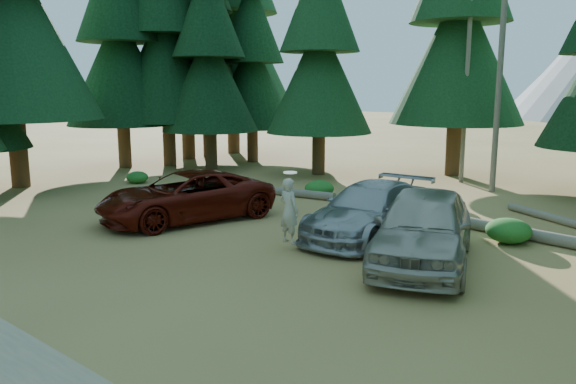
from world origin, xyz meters
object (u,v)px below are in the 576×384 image
(silver_minivan_center, at_px, (370,210))
(log_left, at_px, (284,192))
(silver_minivan_right, at_px, (423,227))
(red_pickup, at_px, (186,196))
(frisbee_player, at_px, (289,210))
(log_right, at_px, (488,226))
(log_mid, at_px, (545,216))

(silver_minivan_center, relative_size, log_left, 1.18)
(silver_minivan_center, distance_m, silver_minivan_right, 2.78)
(log_left, bearing_deg, silver_minivan_right, -37.79)
(red_pickup, distance_m, log_left, 5.40)
(frisbee_player, bearing_deg, red_pickup, -0.29)
(red_pickup, relative_size, log_right, 1.03)
(silver_minivan_right, bearing_deg, log_mid, 61.29)
(silver_minivan_center, xyz_separation_m, log_mid, (3.38, 5.58, -0.65))
(log_mid, bearing_deg, silver_minivan_right, -68.58)
(silver_minivan_right, relative_size, frisbee_player, 2.85)
(silver_minivan_right, bearing_deg, log_right, 67.68)
(silver_minivan_right, xyz_separation_m, log_left, (-8.48, 4.64, -0.78))
(red_pickup, xyz_separation_m, silver_minivan_center, (5.76, 2.10, -0.02))
(log_mid, bearing_deg, silver_minivan_center, -91.77)
(silver_minivan_center, height_order, silver_minivan_right, silver_minivan_right)
(red_pickup, xyz_separation_m, log_mid, (9.14, 7.69, -0.67))
(silver_minivan_right, distance_m, frisbee_player, 3.53)
(silver_minivan_center, height_order, log_right, silver_minivan_center)
(log_left, relative_size, log_mid, 1.41)
(frisbee_player, height_order, log_mid, frisbee_player)
(red_pickup, xyz_separation_m, silver_minivan_right, (8.16, 0.71, 0.13))
(red_pickup, relative_size, silver_minivan_center, 1.07)
(log_right, bearing_deg, silver_minivan_right, -84.39)
(red_pickup, distance_m, log_right, 9.60)
(silver_minivan_right, distance_m, log_mid, 7.09)
(red_pickup, xyz_separation_m, frisbee_player, (4.86, -0.53, 0.30))
(log_right, bearing_deg, frisbee_player, -115.22)
(frisbee_player, bearing_deg, log_right, -116.51)
(silver_minivan_center, distance_m, log_left, 6.92)
(silver_minivan_right, height_order, log_right, silver_minivan_right)
(frisbee_player, xyz_separation_m, log_mid, (4.28, 8.22, -0.97))
(red_pickup, height_order, silver_minivan_right, silver_minivan_right)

